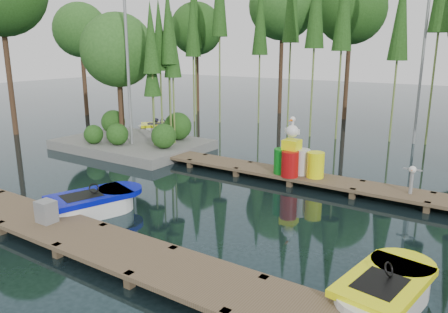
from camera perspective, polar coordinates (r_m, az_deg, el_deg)
The scene contains 14 objects.
ground_plane at distance 13.50m, azimuth -2.95°, elevation -4.67°, with size 90.00×90.00×0.00m, color #1B2D32.
near_dock at distance 10.43m, azimuth -18.15°, elevation -9.90°, with size 18.00×1.50×0.50m.
far_dock at distance 14.94m, azimuth 5.88°, elevation -1.93°, with size 15.00×1.20×0.50m.
island at distance 19.47m, azimuth -12.35°, elevation 10.42°, with size 6.20×4.20×6.75m.
tree_screen at distance 23.03m, azimuth 9.25°, elevation 18.41°, with size 34.42×18.53×10.31m.
lamp_island at distance 18.31m, azimuth -12.56°, elevation 13.56°, with size 0.30×0.30×7.25m.
lamp_rear at distance 21.53m, azimuth 24.63°, elevation 12.69°, with size 0.30×0.30×7.25m.
boat_blue at distance 12.25m, azimuth -16.88°, elevation -6.01°, with size 1.99×2.92×0.90m.
boat_yellow_near at distance 8.35m, azimuth 20.24°, elevation -16.33°, with size 1.50×2.67×0.85m.
boat_yellow_far at distance 22.70m, azimuth -8.25°, elevation 3.66°, with size 2.54×2.49×1.23m.
utility_cabinet at distance 11.24m, azimuth -22.20°, elevation -6.67°, with size 0.43×0.36×0.53m, color gray.
yellow_barrel at distance 14.15m, azimuth 11.87°, elevation -1.08°, with size 0.55×0.55×0.82m, color #F7FF0D.
drum_cluster at distance 14.27m, azimuth 8.78°, elevation -0.18°, with size 1.10×1.01×1.90m.
seagull_post at distance 13.36m, azimuth 23.35°, elevation -2.25°, with size 0.51×0.27×0.81m.
Camera 1 is at (7.68, -10.21, 4.37)m, focal length 35.00 mm.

